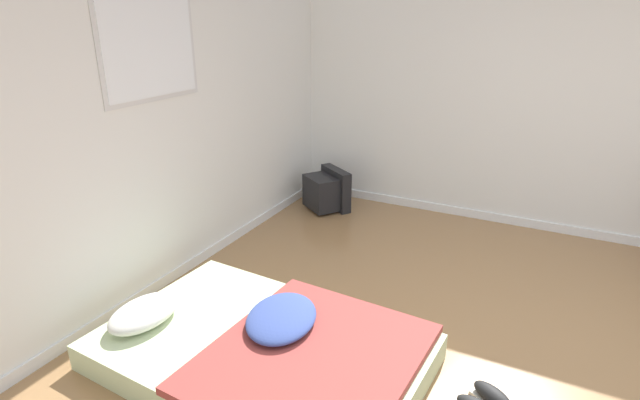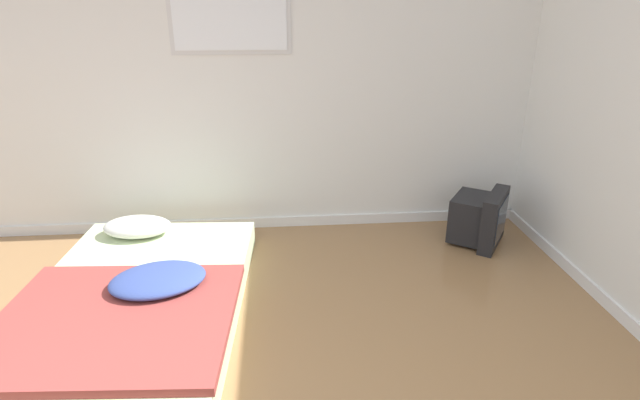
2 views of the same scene
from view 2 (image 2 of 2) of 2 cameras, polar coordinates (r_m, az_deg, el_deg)
wall_back at (r=4.21m, az=-11.70°, el=13.21°), size 7.64×0.08×2.60m
mattress_bed at (r=3.48m, az=-20.26°, el=-10.41°), size 1.45×2.09×0.33m
crt_tv at (r=4.34m, az=17.77°, el=-1.97°), size 0.57×0.59×0.46m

